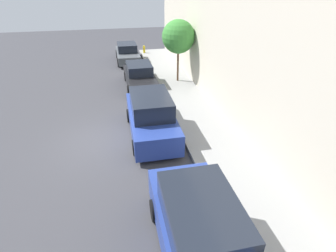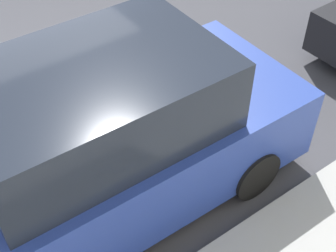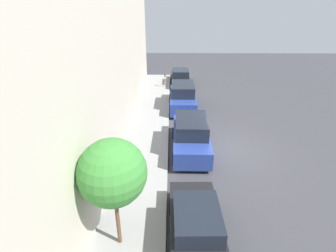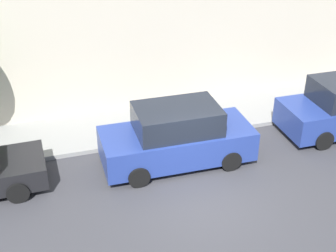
{
  "view_description": "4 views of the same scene",
  "coord_description": "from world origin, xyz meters",
  "px_view_note": "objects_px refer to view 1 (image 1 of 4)",
  "views": [
    {
      "loc": [
        0.72,
        -10.54,
        6.53
      ],
      "look_at": [
        2.76,
        -1.09,
        1.0
      ],
      "focal_mm": 28.0,
      "sensor_mm": 36.0,
      "label": 1
    },
    {
      "loc": [
        5.51,
        -1.43,
        4.57
      ],
      "look_at": [
        2.46,
        0.78,
        1.0
      ],
      "focal_mm": 50.0,
      "sensor_mm": 36.0,
      "label": 2
    },
    {
      "loc": [
        3.33,
        13.12,
        7.91
      ],
      "look_at": [
        3.52,
        -1.04,
        1.0
      ],
      "focal_mm": 28.0,
      "sensor_mm": 36.0,
      "label": 3
    },
    {
      "loc": [
        -9.87,
        4.05,
        8.46
      ],
      "look_at": [
        2.86,
        0.15,
        1.0
      ],
      "focal_mm": 50.0,
      "sensor_mm": 36.0,
      "label": 4
    }
  ],
  "objects_px": {
    "parked_sedan_fourth": "(140,76)",
    "fire_hydrant": "(144,49)",
    "parked_suv_third": "(151,117)",
    "street_tree": "(178,37)",
    "parked_sedan_fifth": "(127,53)",
    "parked_suv_second": "(200,232)"
  },
  "relations": [
    {
      "from": "parked_suv_second",
      "to": "fire_hydrant",
      "type": "relative_size",
      "value": 6.97
    },
    {
      "from": "parked_sedan_fourth",
      "to": "parked_sedan_fifth",
      "type": "relative_size",
      "value": 1.0
    },
    {
      "from": "parked_sedan_fourth",
      "to": "street_tree",
      "type": "bearing_deg",
      "value": 3.54
    },
    {
      "from": "street_tree",
      "to": "fire_hydrant",
      "type": "relative_size",
      "value": 5.89
    },
    {
      "from": "parked_suv_second",
      "to": "parked_sedan_fourth",
      "type": "xyz_separation_m",
      "value": [
        -0.01,
        12.85,
        -0.21
      ]
    },
    {
      "from": "parked_suv_second",
      "to": "parked_sedan_fifth",
      "type": "xyz_separation_m",
      "value": [
        -0.33,
        19.09,
        -0.21
      ]
    },
    {
      "from": "parked_sedan_fourth",
      "to": "fire_hydrant",
      "type": "relative_size",
      "value": 6.57
    },
    {
      "from": "street_tree",
      "to": "parked_sedan_fifth",
      "type": "bearing_deg",
      "value": 116.38
    },
    {
      "from": "parked_suv_third",
      "to": "street_tree",
      "type": "xyz_separation_m",
      "value": [
        2.9,
        6.54,
        2.19
      ]
    },
    {
      "from": "parked_sedan_fourth",
      "to": "fire_hydrant",
      "type": "xyz_separation_m",
      "value": [
        1.42,
        8.36,
        -0.23
      ]
    },
    {
      "from": "parked_suv_second",
      "to": "parked_sedan_fifth",
      "type": "distance_m",
      "value": 19.09
    },
    {
      "from": "parked_suv_third",
      "to": "parked_sedan_fourth",
      "type": "distance_m",
      "value": 6.38
    },
    {
      "from": "parked_suv_second",
      "to": "fire_hydrant",
      "type": "height_order",
      "value": "parked_suv_second"
    },
    {
      "from": "parked_suv_second",
      "to": "fire_hydrant",
      "type": "distance_m",
      "value": 21.26
    },
    {
      "from": "parked_sedan_fourth",
      "to": "street_tree",
      "type": "distance_m",
      "value": 3.6
    },
    {
      "from": "parked_suv_third",
      "to": "street_tree",
      "type": "relative_size",
      "value": 1.19
    },
    {
      "from": "parked_sedan_fifth",
      "to": "fire_hydrant",
      "type": "relative_size",
      "value": 6.54
    },
    {
      "from": "parked_sedan_fourth",
      "to": "street_tree",
      "type": "height_order",
      "value": "street_tree"
    },
    {
      "from": "street_tree",
      "to": "fire_hydrant",
      "type": "xyz_separation_m",
      "value": [
        -1.27,
        8.19,
        -2.63
      ]
    },
    {
      "from": "fire_hydrant",
      "to": "street_tree",
      "type": "bearing_deg",
      "value": -81.21
    },
    {
      "from": "parked_sedan_fifth",
      "to": "street_tree",
      "type": "relative_size",
      "value": 1.11
    },
    {
      "from": "parked_suv_second",
      "to": "parked_suv_third",
      "type": "height_order",
      "value": "same"
    }
  ]
}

